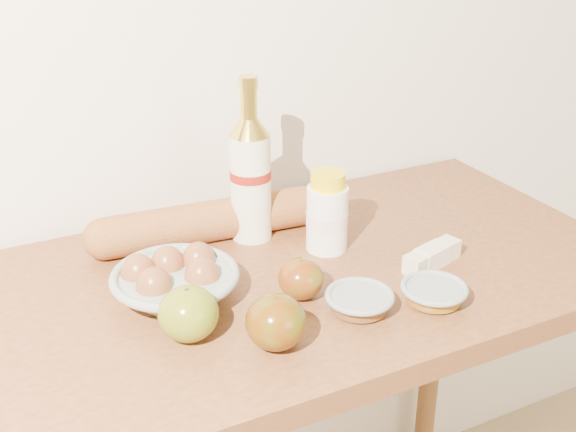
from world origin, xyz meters
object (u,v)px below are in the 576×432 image
Objects in this scene: table at (280,336)px; baguette at (208,221)px; cream_bottle at (327,214)px; egg_bowl at (174,280)px; bourbon_bottle at (250,175)px.

baguette is (-0.06, 0.17, 0.16)m from table.
egg_bowl is (-0.29, -0.03, -0.04)m from cream_bottle.
egg_bowl is at bearing -154.33° from bourbon_bottle.
cream_bottle is at bearing 6.62° from egg_bowl.
table is 8.34× the size of cream_bottle.
table is 5.77× the size of egg_bowl.
baguette is at bearing 153.49° from bourbon_bottle.
egg_bowl is at bearing -121.74° from baguette.
cream_bottle is 0.22m from baguette.
cream_bottle is 0.32× the size of baguette.
baguette is at bearing 128.44° from cream_bottle.
bourbon_bottle reaches higher than baguette.
cream_bottle reaches higher than table.
egg_bowl is 0.20m from baguette.
cream_bottle is (0.11, 0.05, 0.19)m from table.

